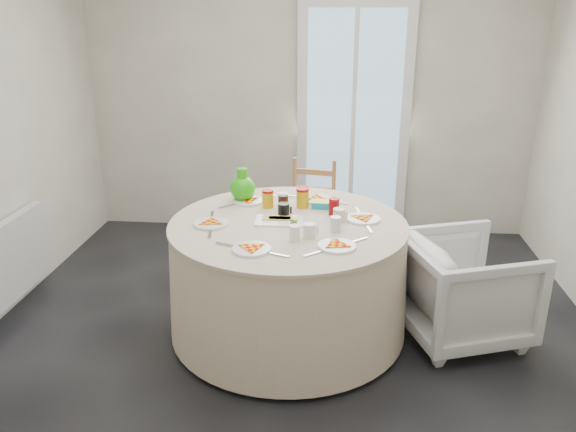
# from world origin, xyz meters

# --- Properties ---
(floor) EXTENTS (4.00, 4.00, 0.00)m
(floor) POSITION_xyz_m (0.00, 0.00, 0.00)
(floor) COLOR black
(floor) RESTS_ON ground
(wall_back) EXTENTS (4.00, 0.02, 2.60)m
(wall_back) POSITION_xyz_m (0.00, 2.00, 1.30)
(wall_back) COLOR #BCB5A3
(wall_back) RESTS_ON floor
(glass_door) EXTENTS (1.00, 0.08, 2.10)m
(glass_door) POSITION_xyz_m (0.40, 1.95, 1.05)
(glass_door) COLOR silver
(glass_door) RESTS_ON floor
(radiator) EXTENTS (0.07, 1.00, 0.55)m
(radiator) POSITION_xyz_m (-1.94, 0.20, 0.38)
(radiator) COLOR silver
(radiator) RESTS_ON floor
(table) EXTENTS (1.51, 1.51, 0.77)m
(table) POSITION_xyz_m (-0.03, 0.15, 0.38)
(table) COLOR beige
(table) RESTS_ON floor
(wooden_chair) EXTENTS (0.44, 0.43, 0.86)m
(wooden_chair) POSITION_xyz_m (0.06, 1.20, 0.47)
(wooden_chair) COLOR #AA663D
(wooden_chair) RESTS_ON floor
(armchair) EXTENTS (0.86, 0.89, 0.74)m
(armchair) POSITION_xyz_m (1.09, 0.18, 0.39)
(armchair) COLOR silver
(armchair) RESTS_ON floor
(place_settings) EXTENTS (1.48, 1.48, 0.02)m
(place_settings) POSITION_xyz_m (-0.03, 0.15, 0.77)
(place_settings) COLOR white
(place_settings) RESTS_ON table
(jar_cluster) EXTENTS (0.54, 0.34, 0.15)m
(jar_cluster) POSITION_xyz_m (0.03, 0.36, 0.82)
(jar_cluster) COLOR #83400C
(jar_cluster) RESTS_ON table
(butter_tub) EXTENTS (0.13, 0.09, 0.05)m
(butter_tub) POSITION_xyz_m (0.17, 0.43, 0.79)
(butter_tub) COLOR #1197A9
(butter_tub) RESTS_ON table
(green_pitcher) EXTENTS (0.22, 0.22, 0.22)m
(green_pitcher) POSITION_xyz_m (-0.37, 0.54, 0.87)
(green_pitcher) COLOR #26AE0F
(green_pitcher) RESTS_ON table
(cheese_platter) EXTENTS (0.30, 0.20, 0.04)m
(cheese_platter) POSITION_xyz_m (-0.08, 0.15, 0.77)
(cheese_platter) COLOR silver
(cheese_platter) RESTS_ON table
(mugs_glasses) EXTENTS (0.57, 0.57, 0.10)m
(mugs_glasses) POSITION_xyz_m (0.12, 0.14, 0.81)
(mugs_glasses) COLOR gray
(mugs_glasses) RESTS_ON table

